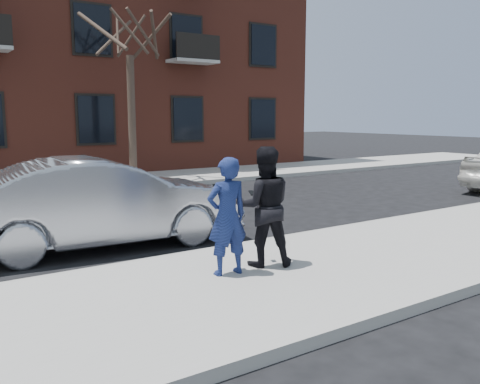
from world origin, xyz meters
TOP-DOWN VIEW (x-y plane):
  - ground at (0.00, 0.00)m, footprint 100.00×100.00m
  - near_sidewalk at (0.00, -0.25)m, footprint 50.00×3.50m
  - near_curb at (0.00, 1.55)m, footprint 50.00×0.10m
  - far_curb at (0.00, 9.45)m, footprint 50.00×0.10m
  - apartment_building at (2.00, 18.00)m, footprint 24.30×10.30m
  - street_tree at (4.50, 11.00)m, footprint 3.60×3.60m
  - silver_sedan at (0.77, 3.20)m, footprint 5.01×2.05m
  - man_hoodie at (1.50, 0.21)m, footprint 0.63×0.51m
  - man_peacoat at (2.19, 0.28)m, footprint 1.06×0.98m

SIDE VIEW (x-z plane):
  - ground at x=0.00m, z-range 0.00..0.00m
  - near_sidewalk at x=0.00m, z-range 0.00..0.15m
  - near_curb at x=0.00m, z-range 0.00..0.15m
  - far_curb at x=0.00m, z-range 0.00..0.15m
  - silver_sedan at x=0.77m, z-range 0.00..1.61m
  - man_hoodie at x=1.50m, z-range 0.15..1.80m
  - man_peacoat at x=2.19m, z-range 0.15..1.91m
  - street_tree at x=4.50m, z-range 2.12..8.92m
  - apartment_building at x=2.00m, z-range 0.01..12.31m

